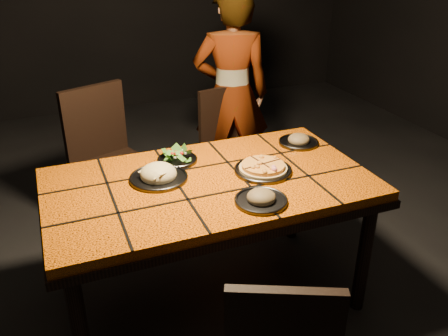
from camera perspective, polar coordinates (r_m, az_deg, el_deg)
name	(u,v)px	position (r m, az deg, el deg)	size (l,w,h in m)	color
room_shell	(207,25)	(2.12, -2.08, 16.84)	(6.04, 7.04, 3.08)	black
dining_table	(209,193)	(2.40, -1.76, -3.07)	(1.62, 0.92, 0.75)	#D85F06
chair_far_left	(106,151)	(3.24, -14.03, 2.03)	(0.57, 0.57, 0.98)	black
chair_far_right	(229,138)	(3.52, 0.59, 3.60)	(0.46, 0.46, 0.85)	black
diner	(231,94)	(3.57, 0.91, 8.85)	(0.57, 0.37, 1.55)	brown
plate_pizza	(263,169)	(2.44, 4.72, -0.07)	(0.30, 0.30, 0.04)	#3C3D42
plate_pasta	(159,175)	(2.38, -7.88, -0.83)	(0.29, 0.29, 0.10)	#3C3D42
plate_salad	(177,157)	(2.55, -5.67, 1.33)	(0.22, 0.22, 0.07)	#3C3D42
plate_mushroom_a	(261,198)	(2.16, 4.49, -3.64)	(0.24, 0.24, 0.08)	#3C3D42
plate_mushroom_b	(299,140)	(2.80, 8.97, 3.30)	(0.23, 0.23, 0.08)	#3C3D42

